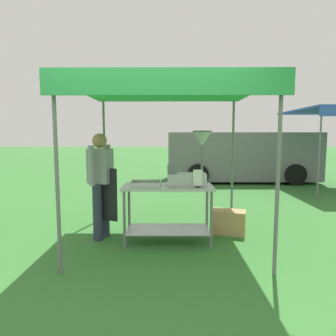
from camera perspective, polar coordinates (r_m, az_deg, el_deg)
ground_plane at (r=9.46m, az=-1.36°, el=-3.39°), size 70.00×70.00×0.00m
stall_canopy at (r=4.41m, az=-0.01°, el=14.24°), size 2.64×2.58×2.27m
donut_cart at (r=4.38m, az=-0.02°, el=-6.60°), size 1.31×0.59×0.85m
donut_tray at (r=4.29m, az=-4.32°, el=-3.24°), size 0.43×0.33×0.07m
donut_fryer at (r=4.31m, az=4.36°, el=0.49°), size 0.64×0.28×0.80m
menu_sign at (r=4.19m, az=5.74°, el=-2.27°), size 0.13×0.05×0.25m
vendor at (r=4.61m, az=-12.80°, el=-2.30°), size 0.46×0.53×1.61m
supply_crate at (r=4.96m, az=11.48°, el=-10.12°), size 0.61×0.45×0.38m
van_grey at (r=10.71m, az=13.78°, el=2.27°), size 5.03×2.11×1.69m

